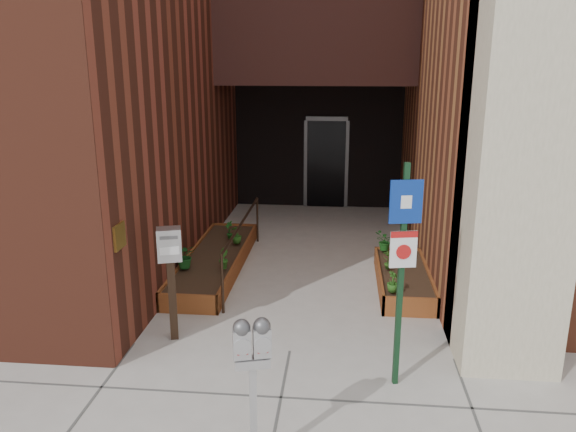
# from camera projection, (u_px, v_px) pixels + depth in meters

# --- Properties ---
(ground) EXTENTS (80.00, 80.00, 0.00)m
(ground) POSITION_uv_depth(u_px,v_px,m) (290.00, 351.00, 6.97)
(ground) COLOR #9E9991
(ground) RESTS_ON ground
(planter_left) EXTENTS (0.90, 3.60, 0.30)m
(planter_left) POSITION_uv_depth(u_px,v_px,m) (215.00, 262.00, 9.67)
(planter_left) COLOR brown
(planter_left) RESTS_ON ground
(planter_right) EXTENTS (0.80, 2.20, 0.30)m
(planter_right) POSITION_uv_depth(u_px,v_px,m) (403.00, 279.00, 8.89)
(planter_right) COLOR brown
(planter_right) RESTS_ON ground
(handrail) EXTENTS (0.04, 3.34, 0.90)m
(handrail) POSITION_uv_depth(u_px,v_px,m) (242.00, 230.00, 9.41)
(handrail) COLOR black
(handrail) RESTS_ON ground
(parking_meter) EXTENTS (0.33, 0.19, 1.43)m
(parking_meter) POSITION_uv_depth(u_px,v_px,m) (252.00, 354.00, 4.71)
(parking_meter) COLOR #AFAFB2
(parking_meter) RESTS_ON ground
(sign_post) EXTENTS (0.34, 0.11, 2.50)m
(sign_post) POSITION_uv_depth(u_px,v_px,m) (403.00, 254.00, 5.86)
(sign_post) COLOR #12331B
(sign_post) RESTS_ON ground
(payment_dropbox) EXTENTS (0.35, 0.30, 1.49)m
(payment_dropbox) POSITION_uv_depth(u_px,v_px,m) (170.00, 260.00, 7.01)
(payment_dropbox) COLOR black
(payment_dropbox) RESTS_ON ground
(shrub_left_a) EXTENTS (0.39, 0.39, 0.39)m
(shrub_left_a) POSITION_uv_depth(u_px,v_px,m) (185.00, 256.00, 8.88)
(shrub_left_a) COLOR #164E1A
(shrub_left_a) RESTS_ON planter_left
(shrub_left_b) EXTENTS (0.24, 0.24, 0.32)m
(shrub_left_b) POSITION_uv_depth(u_px,v_px,m) (223.00, 259.00, 8.87)
(shrub_left_b) COLOR #27611B
(shrub_left_b) RESTS_ON planter_left
(shrub_left_c) EXTENTS (0.23, 0.23, 0.32)m
(shrub_left_c) POSITION_uv_depth(u_px,v_px,m) (237.00, 234.00, 10.10)
(shrub_left_c) COLOR #255919
(shrub_left_c) RESTS_ON planter_left
(shrub_left_d) EXTENTS (0.25, 0.25, 0.33)m
(shrub_left_d) POSITION_uv_depth(u_px,v_px,m) (229.00, 230.00, 10.35)
(shrub_left_d) COLOR #1B5F1B
(shrub_left_d) RESTS_ON planter_left
(shrub_right_a) EXTENTS (0.22, 0.22, 0.30)m
(shrub_right_a) POSITION_uv_depth(u_px,v_px,m) (393.00, 282.00, 7.97)
(shrub_right_a) COLOR #275A19
(shrub_right_a) RESTS_ON planter_right
(shrub_right_b) EXTENTS (0.20, 0.20, 0.32)m
(shrub_right_b) POSITION_uv_depth(u_px,v_px,m) (388.00, 259.00, 8.84)
(shrub_right_b) COLOR #2C5F1B
(shrub_right_b) RESTS_ON planter_right
(shrub_right_c) EXTENTS (0.43, 0.43, 0.34)m
(shrub_right_c) POSITION_uv_depth(u_px,v_px,m) (384.00, 241.00, 9.69)
(shrub_right_c) COLOR #185518
(shrub_right_c) RESTS_ON planter_right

